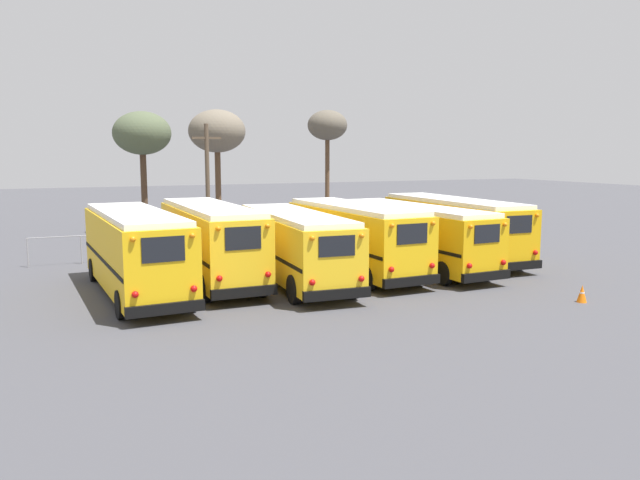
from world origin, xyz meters
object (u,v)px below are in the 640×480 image
(school_bus_5, at_px, (453,227))
(traffic_cone, at_px, (582,294))
(school_bus_3, at_px, (354,236))
(bare_tree_2, at_px, (327,127))
(school_bus_0, at_px, (135,250))
(bare_tree_1, at_px, (142,134))
(school_bus_4, at_px, (414,234))
(school_bus_1, at_px, (211,241))
(utility_pole, at_px, (208,180))
(bare_tree_0, at_px, (217,132))
(school_bus_2, at_px, (294,244))

(school_bus_5, bearing_deg, traffic_cone, -96.72)
(school_bus_3, distance_m, bare_tree_2, 23.91)
(school_bus_0, xyz_separation_m, bare_tree_1, (2.95, 18.66, 4.87))
(school_bus_0, distance_m, bare_tree_1, 19.51)
(school_bus_0, xyz_separation_m, school_bus_4, (12.71, 0.45, -0.11))
(school_bus_0, relative_size, school_bus_1, 1.03)
(utility_pole, xyz_separation_m, bare_tree_1, (-3.15, 4.91, 2.86))
(bare_tree_1, relative_size, traffic_cone, 12.69)
(school_bus_1, distance_m, school_bus_3, 6.40)
(school_bus_5, bearing_deg, bare_tree_0, 110.67)
(school_bus_2, height_order, school_bus_5, school_bus_5)
(school_bus_0, bearing_deg, school_bus_2, -3.65)
(school_bus_2, height_order, traffic_cone, school_bus_2)
(school_bus_2, xyz_separation_m, utility_pole, (-0.25, 14.15, 2.13))
(bare_tree_2, bearing_deg, school_bus_5, -95.74)
(school_bus_1, bearing_deg, bare_tree_2, 54.85)
(bare_tree_1, bearing_deg, traffic_cone, -65.94)
(school_bus_1, bearing_deg, utility_pole, 76.99)
(school_bus_0, height_order, school_bus_3, school_bus_0)
(school_bus_1, xyz_separation_m, bare_tree_0, (5.45, 20.00, 5.13))
(utility_pole, relative_size, traffic_cone, 11.20)
(school_bus_3, bearing_deg, bare_tree_0, 92.50)
(school_bus_0, height_order, school_bus_5, school_bus_0)
(school_bus_0, distance_m, bare_tree_2, 28.95)
(bare_tree_0, bearing_deg, school_bus_2, -96.04)
(school_bus_1, distance_m, school_bus_2, 3.51)
(school_bus_0, xyz_separation_m, bare_tree_0, (8.63, 21.09, 5.17))
(school_bus_4, bearing_deg, utility_pole, 116.43)
(school_bus_0, distance_m, school_bus_2, 6.37)
(school_bus_5, distance_m, traffic_cone, 9.79)
(school_bus_0, relative_size, school_bus_5, 0.95)
(school_bus_1, bearing_deg, bare_tree_0, 74.75)
(school_bus_1, xyz_separation_m, traffic_cone, (11.58, -8.86, -1.46))
(school_bus_0, relative_size, bare_tree_0, 1.14)
(school_bus_5, bearing_deg, school_bus_4, -156.13)
(school_bus_2, distance_m, school_bus_5, 9.80)
(school_bus_2, distance_m, utility_pole, 14.31)
(school_bus_2, height_order, bare_tree_0, bare_tree_0)
(school_bus_1, distance_m, bare_tree_2, 26.22)
(school_bus_1, xyz_separation_m, school_bus_3, (6.36, -0.71, -0.07))
(school_bus_2, height_order, bare_tree_2, bare_tree_2)
(utility_pole, height_order, bare_tree_2, bare_tree_2)
(bare_tree_0, bearing_deg, school_bus_4, -78.82)
(school_bus_0, bearing_deg, school_bus_1, 18.94)
(school_bus_5, bearing_deg, school_bus_2, -166.66)
(school_bus_4, bearing_deg, bare_tree_2, 76.44)
(school_bus_4, xyz_separation_m, bare_tree_2, (5.20, 21.57, 5.84))
(school_bus_0, height_order, bare_tree_1, bare_tree_1)
(school_bus_2, relative_size, bare_tree_2, 1.11)
(school_bus_2, xyz_separation_m, bare_tree_1, (-3.40, 19.06, 4.98))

